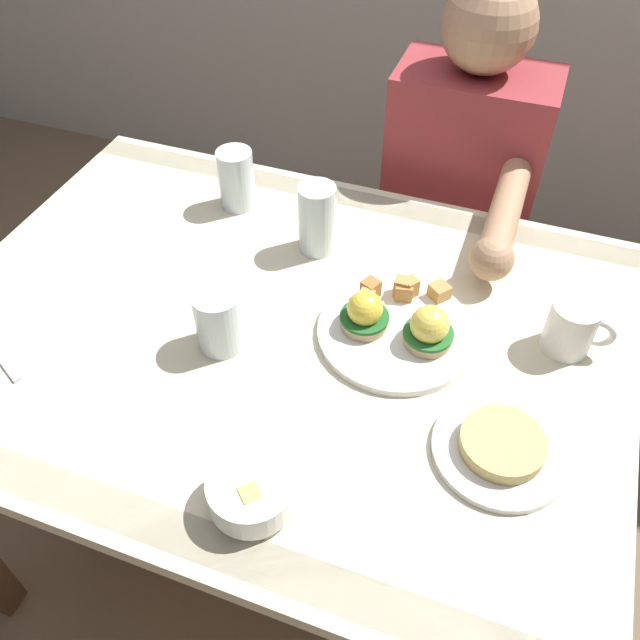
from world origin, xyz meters
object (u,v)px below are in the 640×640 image
(dining_table, at_px, (279,364))
(water_glass_extra, at_px, (237,181))
(side_plate, at_px, (501,447))
(water_glass_far, at_px, (317,223))
(water_glass_near, at_px, (219,324))
(fruit_bowl, at_px, (251,492))
(eggs_benedict_plate, at_px, (397,325))
(coffee_mug, at_px, (573,326))
(diner_person, at_px, (458,200))

(dining_table, height_order, water_glass_extra, water_glass_extra)
(side_plate, bearing_deg, water_glass_far, 139.89)
(dining_table, height_order, water_glass_near, water_glass_near)
(dining_table, relative_size, fruit_bowl, 10.00)
(eggs_benedict_plate, distance_m, water_glass_near, 0.30)
(water_glass_extra, height_order, side_plate, water_glass_extra)
(water_glass_far, height_order, water_glass_extra, water_glass_far)
(coffee_mug, distance_m, side_plate, 0.26)
(water_glass_far, bearing_deg, side_plate, -40.11)
(eggs_benedict_plate, bearing_deg, coffee_mug, 14.36)
(fruit_bowl, distance_m, diner_person, 0.94)
(eggs_benedict_plate, xyz_separation_m, diner_person, (0.00, 0.55, -0.11))
(dining_table, relative_size, water_glass_far, 8.59)
(water_glass_far, height_order, side_plate, water_glass_far)
(water_glass_near, xyz_separation_m, diner_person, (0.28, 0.67, -0.14))
(fruit_bowl, height_order, side_plate, fruit_bowl)
(diner_person, bearing_deg, water_glass_far, -119.20)
(water_glass_near, bearing_deg, coffee_mug, 19.35)
(side_plate, bearing_deg, water_glass_near, 173.30)
(fruit_bowl, bearing_deg, side_plate, 32.99)
(side_plate, bearing_deg, dining_table, 162.57)
(eggs_benedict_plate, distance_m, diner_person, 0.56)
(coffee_mug, relative_size, water_glass_near, 0.99)
(water_glass_far, distance_m, side_plate, 0.54)
(dining_table, bearing_deg, diner_person, 71.03)
(water_glass_far, distance_m, diner_person, 0.46)
(fruit_bowl, xyz_separation_m, diner_person, (0.11, 0.93, -0.12))
(water_glass_extra, distance_m, diner_person, 0.54)
(diner_person, bearing_deg, side_plate, -74.58)
(water_glass_extra, bearing_deg, side_plate, -34.55)
(water_glass_far, bearing_deg, dining_table, -88.42)
(coffee_mug, relative_size, water_glass_far, 0.80)
(dining_table, height_order, diner_person, diner_person)
(coffee_mug, bearing_deg, water_glass_extra, 165.47)
(dining_table, distance_m, coffee_mug, 0.52)
(eggs_benedict_plate, relative_size, water_glass_extra, 2.16)
(dining_table, height_order, side_plate, side_plate)
(fruit_bowl, height_order, coffee_mug, coffee_mug)
(side_plate, bearing_deg, coffee_mug, 74.49)
(eggs_benedict_plate, bearing_deg, diner_person, 89.50)
(water_glass_near, height_order, diner_person, diner_person)
(side_plate, bearing_deg, eggs_benedict_plate, 139.28)
(dining_table, xyz_separation_m, water_glass_near, (-0.07, -0.07, 0.15))
(dining_table, bearing_deg, eggs_benedict_plate, 13.71)
(fruit_bowl, relative_size, water_glass_near, 1.07)
(dining_table, height_order, eggs_benedict_plate, eggs_benedict_plate)
(eggs_benedict_plate, distance_m, side_plate, 0.27)
(fruit_bowl, height_order, diner_person, diner_person)
(coffee_mug, distance_m, water_glass_extra, 0.71)
(fruit_bowl, bearing_deg, coffee_mug, 49.96)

